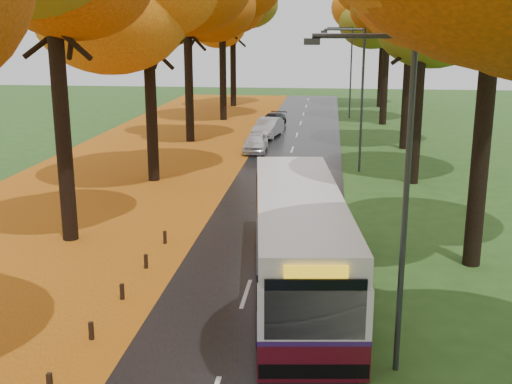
% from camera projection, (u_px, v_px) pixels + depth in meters
% --- Properties ---
extents(road, '(6.50, 90.00, 0.04)m').
position_uv_depth(road, '(279.00, 191.00, 32.42)').
color(road, black).
rests_on(road, ground).
extents(centre_line, '(0.12, 90.00, 0.01)m').
position_uv_depth(centre_line, '(279.00, 190.00, 32.42)').
color(centre_line, silver).
rests_on(centre_line, road).
extents(leaf_verge, '(12.00, 90.00, 0.02)m').
position_uv_depth(leaf_verge, '(107.00, 186.00, 33.42)').
color(leaf_verge, maroon).
rests_on(leaf_verge, ground).
extents(leaf_drift, '(0.90, 90.00, 0.01)m').
position_uv_depth(leaf_drift, '(220.00, 188.00, 32.75)').
color(leaf_drift, '#C77B14').
rests_on(leaf_drift, road).
extents(streetlamp_near, '(2.45, 0.18, 8.00)m').
position_uv_depth(streetlamp_near, '(395.00, 181.00, 14.46)').
color(streetlamp_near, '#333538').
rests_on(streetlamp_near, ground).
extents(streetlamp_mid, '(2.45, 0.18, 8.00)m').
position_uv_depth(streetlamp_mid, '(358.00, 89.00, 35.61)').
color(streetlamp_mid, '#333538').
rests_on(streetlamp_mid, ground).
extents(streetlamp_far, '(2.45, 0.18, 8.00)m').
position_uv_depth(streetlamp_far, '(348.00, 65.00, 56.76)').
color(streetlamp_far, '#333538').
rests_on(streetlamp_far, ground).
extents(bus, '(3.96, 11.83, 3.05)m').
position_uv_depth(bus, '(299.00, 238.00, 20.13)').
color(bus, '#4C0B16').
rests_on(bus, road).
extents(car_white, '(1.51, 3.67, 1.24)m').
position_uv_depth(car_white, '(256.00, 143.00, 42.01)').
color(car_white, silver).
rests_on(car_white, road).
extents(car_silver, '(2.16, 4.43, 1.40)m').
position_uv_depth(car_silver, '(268.00, 128.00, 47.73)').
color(car_silver, '#9DA0A5').
rests_on(car_silver, road).
extents(car_dark, '(2.34, 4.07, 1.11)m').
position_uv_depth(car_dark, '(273.00, 120.00, 52.42)').
color(car_dark, black).
rests_on(car_dark, road).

